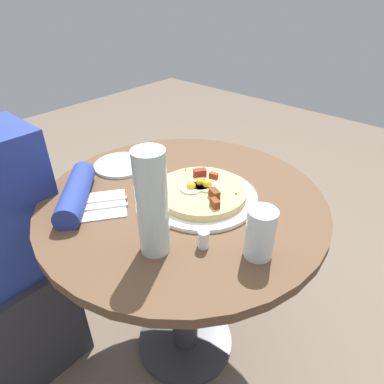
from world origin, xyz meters
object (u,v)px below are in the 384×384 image
(pizza_plate, at_px, (201,197))
(water_bottle, at_px, (152,204))
(breakfast_pizza, at_px, (202,191))
(bread_plate, at_px, (120,165))
(fork, at_px, (95,208))
(water_glass, at_px, (260,234))
(salt_shaker, at_px, (203,239))
(person_seated, at_px, (3,262))
(dining_table, at_px, (183,241))
(knife, at_px, (95,201))

(pizza_plate, height_order, water_bottle, water_bottle)
(breakfast_pizza, relative_size, bread_plate, 1.46)
(fork, xyz_separation_m, water_glass, (-0.15, 0.44, 0.06))
(water_bottle, bearing_deg, salt_shaker, 135.30)
(breakfast_pizza, distance_m, salt_shaker, 0.21)
(person_seated, height_order, salt_shaker, person_seated)
(dining_table, height_order, bread_plate, bread_plate)
(fork, height_order, knife, same)
(dining_table, relative_size, fork, 4.70)
(dining_table, bearing_deg, person_seated, -43.80)
(water_glass, relative_size, salt_shaker, 2.72)
(pizza_plate, bearing_deg, bread_plate, -84.00)
(person_seated, distance_m, water_bottle, 0.65)
(person_seated, bearing_deg, dining_table, 136.20)
(breakfast_pizza, distance_m, bread_plate, 0.34)
(person_seated, height_order, water_bottle, person_seated)
(fork, distance_m, knife, 0.04)
(breakfast_pizza, bearing_deg, person_seated, -44.69)
(pizza_plate, relative_size, salt_shaker, 7.02)
(knife, height_order, water_bottle, water_bottle)
(person_seated, xyz_separation_m, knife, (-0.23, 0.23, 0.22))
(pizza_plate, distance_m, salt_shaker, 0.21)
(fork, bearing_deg, pizza_plate, -1.53)
(bread_plate, bearing_deg, water_glass, 84.30)
(dining_table, height_order, person_seated, person_seated)
(person_seated, height_order, knife, person_seated)
(pizza_plate, relative_size, breakfast_pizza, 1.25)
(person_seated, xyz_separation_m, water_glass, (-0.36, 0.70, 0.28))
(breakfast_pizza, xyz_separation_m, water_glass, (0.09, 0.25, 0.04))
(person_seated, bearing_deg, bread_plate, 164.86)
(person_seated, bearing_deg, fork, 128.60)
(dining_table, distance_m, breakfast_pizza, 0.20)
(person_seated, distance_m, salt_shaker, 0.70)
(water_glass, xyz_separation_m, salt_shaker, (0.06, -0.11, -0.04))
(pizza_plate, xyz_separation_m, water_glass, (0.09, 0.25, 0.06))
(bread_plate, xyz_separation_m, salt_shaker, (0.12, 0.47, 0.02))
(breakfast_pizza, height_order, knife, breakfast_pizza)
(dining_table, height_order, water_glass, water_glass)
(dining_table, height_order, salt_shaker, salt_shaker)
(dining_table, relative_size, person_seated, 0.74)
(knife, relative_size, water_bottle, 0.69)
(bread_plate, bearing_deg, fork, 36.02)
(person_seated, xyz_separation_m, pizza_plate, (-0.45, 0.45, 0.22))
(salt_shaker, bearing_deg, water_glass, 119.26)
(fork, bearing_deg, bread_plate, 71.91)
(dining_table, bearing_deg, salt_shaker, 55.72)
(pizza_plate, bearing_deg, water_glass, 69.48)
(pizza_plate, distance_m, fork, 0.30)
(dining_table, distance_m, pizza_plate, 0.19)
(breakfast_pizza, bearing_deg, knife, -43.98)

